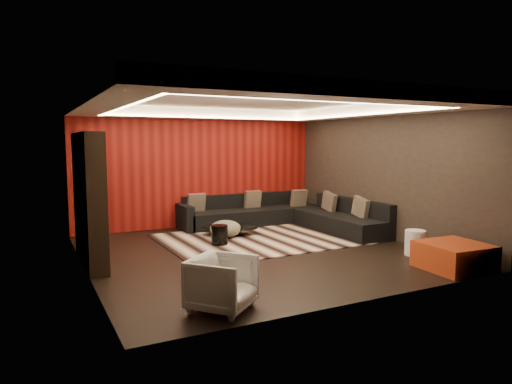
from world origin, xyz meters
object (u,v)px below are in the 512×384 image
white_side_table (415,243)px  armchair (222,283)px  orange_ottoman (454,256)px  coffee_table (230,230)px  sectional_sofa (285,216)px  drum_stool (220,235)px

white_side_table → armchair: (-4.16, -0.91, 0.10)m
white_side_table → orange_ottoman: bearing=-98.7°
coffee_table → white_side_table: 3.84m
sectional_sofa → white_side_table: bearing=-78.2°
white_side_table → drum_stool: bearing=140.7°
coffee_table → sectional_sofa: (1.58, 0.32, 0.14)m
orange_ottoman → armchair: (-4.01, 0.06, 0.12)m
coffee_table → armchair: size_ratio=1.68×
orange_ottoman → armchair: 4.02m
coffee_table → armchair: armchair is taller
drum_stool → armchair: 3.50m
coffee_table → sectional_sofa: size_ratio=0.34×
coffee_table → drum_stool: drum_stool is taller
coffee_table → white_side_table: size_ratio=2.69×
white_side_table → orange_ottoman: (-0.15, -0.97, -0.01)m
armchair → drum_stool: bearing=27.8°
coffee_table → armchair: (-1.87, -3.99, 0.21)m
coffee_table → orange_ottoman: 4.58m
orange_ottoman → armchair: bearing=179.2°
orange_ottoman → drum_stool: bearing=129.3°
drum_stool → sectional_sofa: bearing=26.4°
drum_stool → white_side_table: 3.69m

